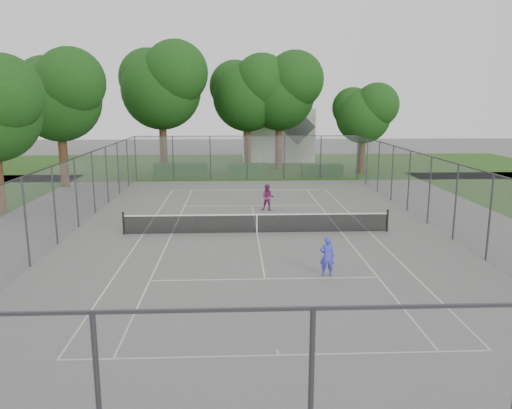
{
  "coord_description": "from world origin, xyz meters",
  "views": [
    {
      "loc": [
        -1.07,
        -23.37,
        6.3
      ],
      "look_at": [
        0.0,
        1.0,
        1.2
      ],
      "focal_mm": 35.0,
      "sensor_mm": 36.0,
      "label": 1
    }
  ],
  "objects_px": {
    "tennis_net": "(257,223)",
    "woman_player": "(268,197)",
    "house": "(277,126)",
    "girl_player": "(327,256)"
  },
  "relations": [
    {
      "from": "tennis_net",
      "to": "girl_player",
      "type": "distance_m",
      "value": 6.54
    },
    {
      "from": "house",
      "to": "woman_player",
      "type": "relative_size",
      "value": 5.88
    },
    {
      "from": "house",
      "to": "woman_player",
      "type": "height_order",
      "value": "house"
    },
    {
      "from": "tennis_net",
      "to": "house",
      "type": "distance_m",
      "value": 30.48
    },
    {
      "from": "house",
      "to": "girl_player",
      "type": "relative_size",
      "value": 6.21
    },
    {
      "from": "tennis_net",
      "to": "woman_player",
      "type": "height_order",
      "value": "woman_player"
    },
    {
      "from": "tennis_net",
      "to": "woman_player",
      "type": "distance_m",
      "value": 5.07
    },
    {
      "from": "house",
      "to": "girl_player",
      "type": "height_order",
      "value": "house"
    },
    {
      "from": "woman_player",
      "to": "house",
      "type": "bearing_deg",
      "value": 94.67
    },
    {
      "from": "tennis_net",
      "to": "woman_player",
      "type": "bearing_deg",
      "value": 80.19
    }
  ]
}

